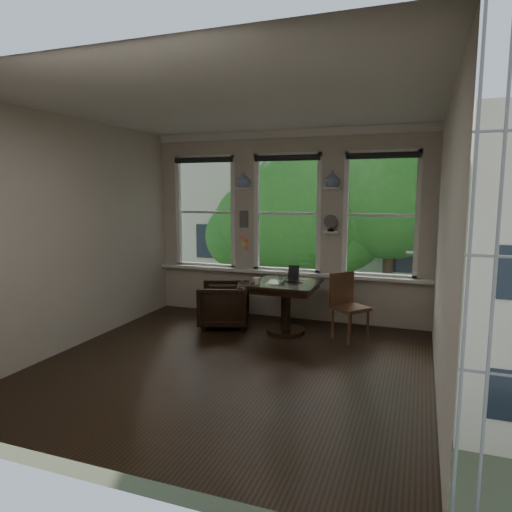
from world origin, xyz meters
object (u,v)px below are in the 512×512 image
at_px(armchair_left, 224,305).
at_px(side_chair_right, 351,307).
at_px(laptop, 292,282).
at_px(mug, 257,281).
at_px(table, 286,308).

xyz_separation_m(armchair_left, side_chair_right, (1.91, 0.03, 0.12)).
xyz_separation_m(laptop, mug, (-0.42, -0.30, 0.04)).
bearing_deg(laptop, mug, -135.64).
distance_m(table, side_chair_right, 0.93).
height_order(armchair_left, side_chair_right, side_chair_right).
bearing_deg(mug, table, 38.92).
distance_m(armchair_left, side_chair_right, 1.92).
height_order(armchair_left, laptop, laptop).
relative_size(armchair_left, laptop, 2.31).
bearing_deg(side_chair_right, laptop, 128.60).
relative_size(side_chair_right, laptop, 2.86).
bearing_deg(side_chair_right, table, 130.21).
bearing_deg(side_chair_right, armchair_left, 129.97).
bearing_deg(table, armchair_left, -179.40).
height_order(side_chair_right, laptop, side_chair_right).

